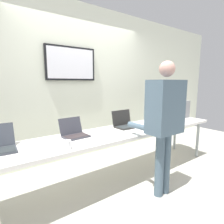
{
  "coord_description": "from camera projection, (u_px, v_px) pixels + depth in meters",
  "views": [
    {
      "loc": [
        -1.62,
        -2.0,
        1.41
      ],
      "look_at": [
        -0.14,
        0.03,
        1.0
      ],
      "focal_mm": 29.55,
      "sensor_mm": 36.0,
      "label": 1
    }
  ],
  "objects": [
    {
      "name": "ground",
      "position": [
        120.0,
        178.0,
        2.77
      ],
      "size": [
        8.0,
        8.0,
        0.04
      ],
      "primitive_type": "cube",
      "color": "#B6B3A6"
    },
    {
      "name": "back_wall",
      "position": [
        83.0,
        82.0,
        3.44
      ],
      "size": [
        8.0,
        0.11,
        2.8
      ],
      "color": "silver",
      "rests_on": "ground"
    },
    {
      "name": "workbench",
      "position": [
        121.0,
        134.0,
        2.66
      ],
      "size": [
        3.55,
        0.7,
        0.72
      ],
      "color": "white",
      "rests_on": "ground"
    },
    {
      "name": "equipment_box",
      "position": [
        176.0,
        109.0,
        3.63
      ],
      "size": [
        0.4,
        0.35,
        0.33
      ],
      "color": "gray",
      "rests_on": "workbench"
    },
    {
      "name": "laptop_station_1",
      "position": [
        74.0,
        132.0,
        2.37
      ],
      "size": [
        0.32,
        0.31,
        0.23
      ],
      "color": "#37373F",
      "rests_on": "workbench"
    },
    {
      "name": "laptop_station_2",
      "position": [
        125.0,
        123.0,
        2.87
      ],
      "size": [
        0.37,
        0.3,
        0.25
      ],
      "color": "#262524",
      "rests_on": "workbench"
    },
    {
      "name": "laptop_station_3",
      "position": [
        161.0,
        117.0,
        3.39
      ],
      "size": [
        0.35,
        0.33,
        0.26
      ],
      "color": "#262225",
      "rests_on": "workbench"
    },
    {
      "name": "person",
      "position": [
        164.0,
        117.0,
        2.21
      ],
      "size": [
        0.44,
        0.58,
        1.66
      ],
      "color": "#495E6D",
      "rests_on": "ground"
    },
    {
      "name": "coffee_mug",
      "position": [
        68.0,
        145.0,
        1.91
      ],
      "size": [
        0.07,
        0.07,
        0.1
      ],
      "color": "white",
      "rests_on": "workbench"
    },
    {
      "name": "paper_sheet",
      "position": [
        129.0,
        133.0,
        2.53
      ],
      "size": [
        0.22,
        0.31,
        0.0
      ],
      "color": "white",
      "rests_on": "workbench"
    }
  ]
}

